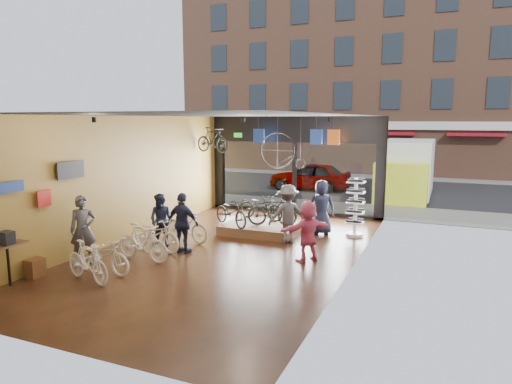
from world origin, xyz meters
The scene contains 35 objects.
ground_plane centered at (0.00, 0.00, -0.02)m, with size 7.00×12.00×0.04m, color black.
ceiling centered at (0.00, 0.00, 3.82)m, with size 7.00×12.00×0.04m, color black.
wall_left centered at (-3.52, 0.00, 1.90)m, with size 0.04×12.00×3.80m, color olive.
wall_right centered at (3.52, 0.00, 1.90)m, with size 0.04×12.00×3.80m, color beige.
wall_back centered at (0.00, -6.02, 1.90)m, with size 7.00×0.04×3.80m, color beige.
storefront centered at (0.00, 6.00, 1.90)m, with size 7.00×0.26×3.80m, color black, non-canonical shape.
exit_sign centered at (-2.40, 5.88, 3.05)m, with size 0.35×0.06×0.18m, color #198C26.
street_road centered at (0.00, 15.00, -0.01)m, with size 30.00×18.00×0.02m, color black.
sidewalk_near centered at (0.00, 7.20, 0.06)m, with size 30.00×2.40×0.12m, color slate.
sidewalk_far centered at (0.00, 19.00, 0.06)m, with size 30.00×2.00×0.12m, color slate.
opposite_building centered at (0.00, 21.50, 7.00)m, with size 26.00×5.00×14.00m, color brown.
street_car centered at (-1.09, 12.00, 0.72)m, with size 1.71×4.25×1.45m, color gray.
box_truck centered at (3.77, 11.00, 1.34)m, with size 2.28×6.83×2.69m, color silver, non-canonical shape.
floor_bike_1 centered at (-1.89, -3.36, 0.47)m, with size 0.45×1.58×0.95m, color beige.
floor_bike_2 centered at (-1.99, -2.73, 0.45)m, with size 0.60×1.72×0.90m, color beige.
floor_bike_3 centered at (-1.69, -1.60, 0.50)m, with size 0.47×1.67×1.00m, color beige.
floor_bike_4 centered at (-1.96, -0.65, 0.48)m, with size 0.64×1.84×0.97m, color beige.
floor_bike_5 centered at (-1.63, 0.51, 0.50)m, with size 0.47×1.65×0.99m, color beige.
display_platform centered at (0.05, 2.40, 0.15)m, with size 2.40×1.80×0.30m, color #49321D.
display_bike_left centered at (-0.76, 1.80, 0.75)m, with size 0.60×1.71×0.90m, color black.
display_bike_mid centered at (0.46, 2.30, 0.78)m, with size 0.45×1.60×0.96m, color black.
display_bike_right centered at (-0.20, 3.00, 0.76)m, with size 0.60×1.73×0.91m, color black.
customer_0 centered at (-2.95, -2.35, 0.89)m, with size 0.65×0.43×1.78m, color #3F3F44.
customer_1 centered at (-2.04, -0.20, 0.78)m, with size 0.76×0.59×1.56m, color #161C33.
customer_2 centered at (-1.09, -0.55, 0.85)m, with size 1.00×0.42×1.70m, color #161C33.
customer_3 centered at (1.24, 1.55, 0.89)m, with size 1.15×0.66×1.78m, color #3F3F44.
customer_4 centered at (1.90, 2.99, 0.89)m, with size 0.87×0.56×1.78m, color #161C33.
customer_5 centered at (2.30, 0.09, 0.80)m, with size 1.49×0.47×1.61m, color #CC4C72.
sunglasses_rack centered at (2.95, 3.18, 0.93)m, with size 0.55×0.45×1.87m, color white, non-canonical shape.
wall_merch centered at (-3.38, -3.50, 1.30)m, with size 0.40×2.40×2.60m, color navy, non-canonical shape.
penny_farthing centered at (-0.04, 4.88, 2.50)m, with size 1.70×0.06×1.36m, color black, non-canonical shape.
hung_bike centered at (-2.68, 4.20, 2.93)m, with size 0.45×1.58×0.95m, color black.
jersey_left centered at (-1.21, 5.20, 3.05)m, with size 0.45×0.03×0.55m, color #1E3F99.
jersey_mid centered at (1.07, 5.20, 3.05)m, with size 0.45×0.03×0.55m, color #1E3F99.
jersey_right centered at (1.71, 5.20, 3.05)m, with size 0.45×0.03×0.55m, color #CC5919.
Camera 1 is at (5.55, -11.10, 3.69)m, focal length 32.00 mm.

